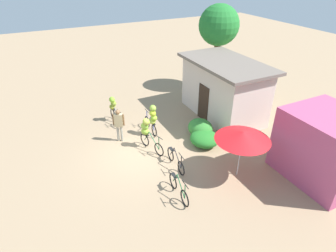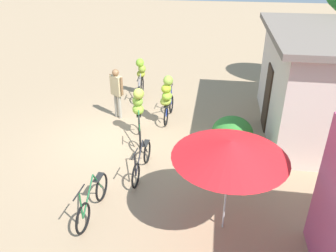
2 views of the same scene
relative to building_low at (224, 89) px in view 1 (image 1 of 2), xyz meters
The scene contains 13 objects.
ground_plane 5.95m from the building_low, 74.84° to the right, with size 60.00×60.00×0.00m, color #9E8262.
building_low is the anchor object (origin of this frame).
shop_pink 6.21m from the building_low, ahead, with size 3.20×2.80×2.73m, color #B54B75.
tree_behind_building 4.68m from the building_low, 152.09° to the left, with size 2.55×2.55×5.49m.
hedge_bush_front_left 2.97m from the building_low, 58.84° to the right, with size 1.36×1.19×0.89m, color #337D2F.
hedge_bush_front_right 3.62m from the building_low, 49.76° to the right, with size 1.43×1.38×0.67m, color #277828.
market_umbrella 5.36m from the building_low, 28.80° to the right, with size 2.18×2.18×2.08m.
bicycle_leftmost 6.12m from the building_low, 108.54° to the right, with size 1.63×0.42×1.46m.
bicycle_near_pile 4.47m from the building_low, 87.58° to the right, with size 1.61×0.48×1.64m.
bicycle_center_loaded 5.32m from the building_low, 76.96° to the right, with size 1.67×0.61×1.52m.
bicycle_by_shop 5.72m from the building_low, 56.22° to the right, with size 1.69×0.17×0.95m.
bicycle_rightmost 7.24m from the building_low, 48.72° to the right, with size 1.66×0.17×1.00m.
person_vendor 6.14m from the building_low, 89.44° to the right, with size 0.37×0.51×1.71m.
Camera 1 is at (10.17, -3.75, 7.77)m, focal length 30.44 mm.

